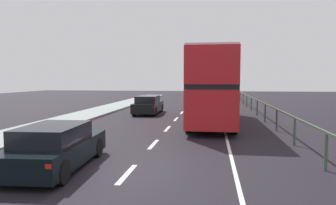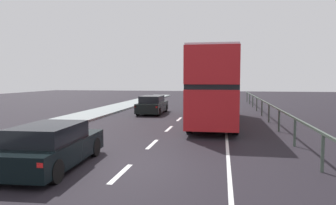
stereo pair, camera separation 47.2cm
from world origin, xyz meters
name	(u,v)px [view 1 (the left image)]	position (x,y,z in m)	size (l,w,h in m)	color
ground_plane	(135,167)	(0.00, 0.00, -0.05)	(74.03, 120.00, 0.10)	black
lane_paint_markings	(203,126)	(1.92, 8.34, 0.00)	(3.20, 46.00, 0.01)	silver
bridge_side_railing	(271,110)	(5.72, 9.00, 0.94)	(0.10, 42.00, 1.17)	#445247
double_decker_bus_red	(212,85)	(2.35, 10.01, 2.31)	(2.57, 11.00, 4.31)	red
hatchback_car_near	(56,147)	(-2.27, -0.65, 0.65)	(1.99, 4.36, 1.34)	black
sedan_car_ahead	(148,105)	(-2.52, 14.24, 0.68)	(1.82, 4.33, 1.41)	black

